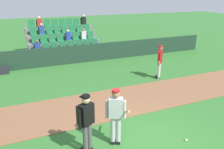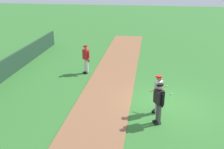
# 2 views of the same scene
# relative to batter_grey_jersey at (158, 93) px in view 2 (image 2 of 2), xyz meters

# --- Properties ---
(ground_plane) EXTENTS (80.00, 80.00, 0.00)m
(ground_plane) POSITION_rel_batter_grey_jersey_xyz_m (0.84, -0.41, -0.97)
(ground_plane) COLOR #33702D
(infield_dirt_path) EXTENTS (28.00, 2.61, 0.03)m
(infield_dirt_path) POSITION_rel_batter_grey_jersey_xyz_m (0.84, 2.51, -0.95)
(infield_dirt_path) COLOR brown
(infield_dirt_path) RESTS_ON ground
(batter_grey_jersey) EXTENTS (0.62, 0.80, 1.76)m
(batter_grey_jersey) POSITION_rel_batter_grey_jersey_xyz_m (0.00, 0.00, 0.00)
(batter_grey_jersey) COLOR #B2B2B2
(batter_grey_jersey) RESTS_ON ground
(umpire_home_plate) EXTENTS (0.54, 0.44, 1.76)m
(umpire_home_plate) POSITION_rel_batter_grey_jersey_xyz_m (-0.89, -0.01, 0.03)
(umpire_home_plate) COLOR #4C4C4C
(umpire_home_plate) RESTS_ON ground
(runner_red_jersey) EXTENTS (0.50, 0.57, 1.76)m
(runner_red_jersey) POSITION_rel_batter_grey_jersey_xyz_m (4.38, 4.23, -0.01)
(runner_red_jersey) COLOR silver
(runner_red_jersey) RESTS_ON ground
(baseball) EXTENTS (0.07, 0.07, 0.07)m
(baseball) POSITION_rel_batter_grey_jersey_xyz_m (2.02, -0.76, -0.93)
(baseball) COLOR white
(baseball) RESTS_ON ground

